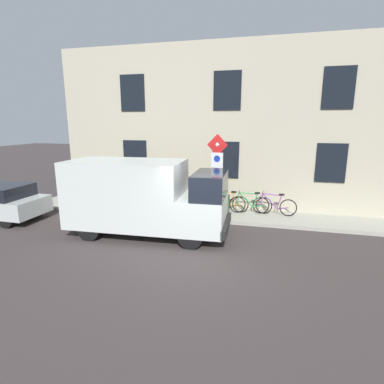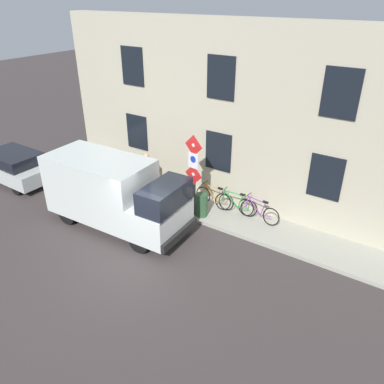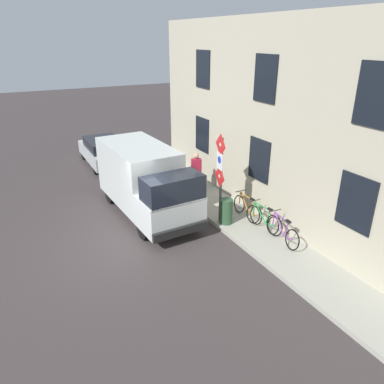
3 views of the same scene
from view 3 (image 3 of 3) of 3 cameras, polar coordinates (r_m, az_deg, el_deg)
ground_plane at (r=11.87m, az=-9.44°, el=-8.69°), size 80.00×80.00×0.00m
sidewalk_slab at (r=13.40m, az=6.87°, el=-4.24°), size 1.79×16.80×0.14m
building_facade at (r=12.98m, az=12.17°, el=10.37°), size 0.75×14.80×6.87m
sign_post_stacked at (r=12.31m, az=4.41°, el=3.66°), size 0.18×0.56×3.05m
delivery_van at (r=13.57m, az=-7.36°, el=1.94°), size 2.23×5.41×2.50m
parked_hatchback at (r=19.57m, az=-13.64°, el=6.29°), size 1.79×4.02×1.38m
bicycle_purple at (r=12.00m, az=13.90°, el=-5.90°), size 0.46×1.72×0.89m
bicycle_green at (r=12.61m, az=11.13°, el=-4.14°), size 0.46×1.72×0.89m
bicycle_orange at (r=13.26m, az=8.65°, el=-2.54°), size 0.46×1.71×0.89m
pedestrian at (r=15.05m, az=0.67°, el=3.23°), size 0.46×0.37×1.72m
litter_bin at (r=12.77m, az=5.39°, el=-3.02°), size 0.44×0.44×0.90m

